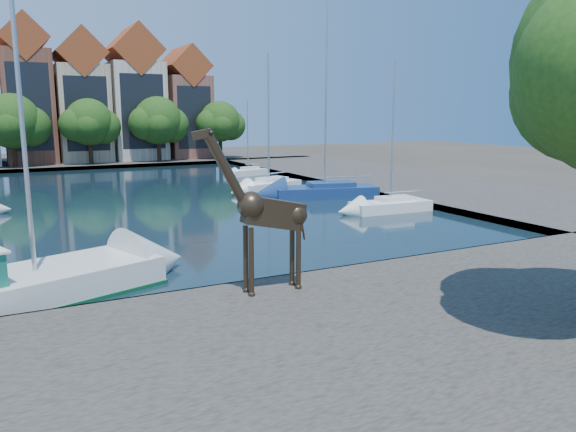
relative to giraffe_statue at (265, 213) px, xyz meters
name	(u,v)px	position (x,y,z in m)	size (l,w,h in m)	color
ground	(243,293)	(-0.21, 1.50, -3.22)	(160.00, 160.00, 0.00)	#38332B
water_basin	(118,201)	(-0.21, 25.50, -3.18)	(38.00, 50.00, 0.08)	black
near_quay	(349,362)	(-0.21, -5.50, -2.97)	(50.00, 14.00, 0.50)	#4B4841
far_quay	(68,163)	(-0.21, 57.50, -2.97)	(60.00, 16.00, 0.50)	#4B4841
right_quay	(390,179)	(24.79, 25.50, -2.97)	(14.00, 52.00, 0.50)	#4B4841
townhouse_center	(27,96)	(-4.21, 57.48, 5.14)	(5.44, 9.18, 16.93)	brown
townhouse_east_inner	(81,101)	(1.79, 57.48, 4.51)	(5.94, 9.18, 15.79)	tan
townhouse_east_mid	(134,99)	(8.29, 57.48, 4.88)	(6.43, 9.18, 16.65)	beige
townhouse_east_end	(184,107)	(14.79, 57.48, 3.88)	(5.44, 9.18, 14.43)	brown
far_tree_mid_west	(13,123)	(-6.10, 51.99, 2.07)	(7.80, 6.00, 8.00)	#332114
far_tree_mid_east	(90,124)	(1.89, 51.99, 1.91)	(7.02, 5.40, 7.52)	#332114
far_tree_east	(159,122)	(9.89, 51.99, 2.01)	(7.54, 5.80, 7.84)	#332114
far_tree_far_east	(221,123)	(17.88, 51.99, 1.85)	(6.76, 5.20, 7.36)	#332114
giraffe_statue	(265,213)	(0.00, 0.00, 0.00)	(3.87, 0.68, 5.54)	#34271A
sailboat_right_a	(390,203)	(14.79, 12.41, -2.60)	(5.51, 2.22, 9.63)	white
sailboat_right_b	(325,189)	(14.28, 19.90, -2.51)	(8.32, 4.55, 14.26)	navy
sailboat_right_c	(269,184)	(11.79, 24.67, -2.52)	(6.06, 3.74, 10.95)	white
sailboat_right_d	(248,171)	(14.79, 36.00, -2.66)	(4.34, 2.42, 7.56)	white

